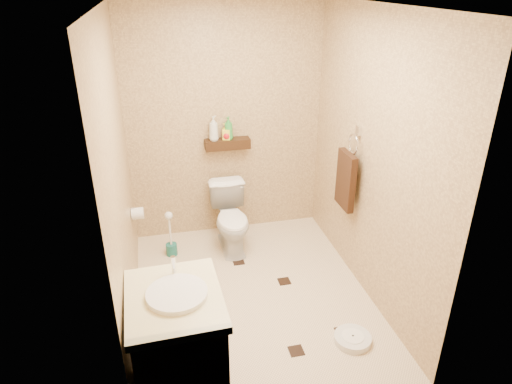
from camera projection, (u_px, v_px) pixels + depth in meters
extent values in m
plane|color=beige|center=(253.00, 295.00, 4.06)|extent=(2.50, 2.50, 0.00)
cube|color=tan|center=(226.00, 125.00, 4.64)|extent=(2.00, 0.04, 2.40)
cube|color=tan|center=(304.00, 259.00, 2.45)|extent=(2.00, 0.04, 2.40)
cube|color=tan|center=(120.00, 183.00, 3.34)|extent=(0.04, 2.50, 2.40)
cube|color=tan|center=(371.00, 160.00, 3.75)|extent=(0.04, 2.50, 2.40)
cube|color=silver|center=(252.00, 5.00, 3.03)|extent=(2.00, 2.50, 0.02)
cube|color=#311A0D|center=(227.00, 144.00, 4.65)|extent=(0.46, 0.14, 0.10)
cube|color=black|center=(209.00, 311.00, 3.86)|extent=(0.11, 0.11, 0.01)
cube|color=black|center=(284.00, 281.00, 4.24)|extent=(0.11, 0.11, 0.01)
cube|color=black|center=(296.00, 351.00, 3.46)|extent=(0.11, 0.11, 0.01)
cube|color=black|center=(182.00, 272.00, 4.37)|extent=(0.11, 0.11, 0.01)
cube|color=black|center=(343.00, 331.00, 3.64)|extent=(0.11, 0.11, 0.01)
cube|color=black|center=(239.00, 262.00, 4.53)|extent=(0.11, 0.11, 0.01)
imported|color=white|center=(232.00, 219.00, 4.64)|extent=(0.38, 0.65, 0.66)
cube|color=brown|center=(179.00, 353.00, 2.91)|extent=(0.55, 0.67, 0.80)
cube|color=beige|center=(174.00, 300.00, 2.73)|extent=(0.59, 0.71, 0.05)
cylinder|color=silver|center=(177.00, 295.00, 2.72)|extent=(0.37, 0.37, 0.05)
cylinder|color=silver|center=(174.00, 265.00, 2.89)|extent=(0.03, 0.03, 0.12)
cylinder|color=silver|center=(353.00, 339.00, 3.54)|extent=(0.32, 0.32, 0.05)
cylinder|color=white|center=(353.00, 336.00, 3.53)|extent=(0.17, 0.17, 0.01)
cylinder|color=#175F58|center=(172.00, 249.00, 4.63)|extent=(0.11, 0.11, 0.12)
cylinder|color=silver|center=(170.00, 230.00, 4.53)|extent=(0.02, 0.02, 0.35)
sphere|color=silver|center=(169.00, 216.00, 4.46)|extent=(0.08, 0.08, 0.08)
cube|color=silver|center=(359.00, 130.00, 3.89)|extent=(0.03, 0.06, 0.08)
torus|color=silver|center=(353.00, 144.00, 3.93)|extent=(0.02, 0.19, 0.19)
cube|color=#382010|center=(346.00, 180.00, 4.07)|extent=(0.06, 0.30, 0.52)
cylinder|color=silver|center=(138.00, 214.00, 4.18)|extent=(0.11, 0.11, 0.11)
cylinder|color=silver|center=(132.00, 208.00, 4.15)|extent=(0.04, 0.02, 0.02)
imported|color=silver|center=(214.00, 128.00, 4.55)|extent=(0.14, 0.14, 0.25)
imported|color=yellow|center=(226.00, 131.00, 4.59)|extent=(0.09, 0.09, 0.17)
imported|color=red|center=(227.00, 133.00, 4.60)|extent=(0.11, 0.11, 0.13)
imported|color=#2F8E38|center=(228.00, 128.00, 4.58)|extent=(0.13, 0.13, 0.23)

